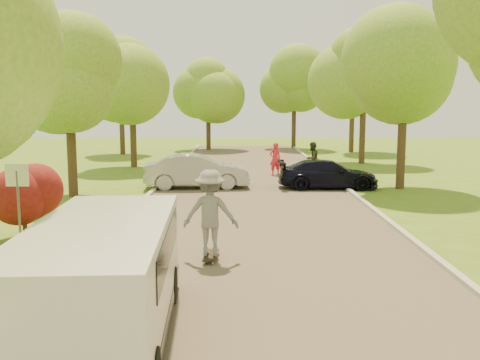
{
  "coord_description": "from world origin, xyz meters",
  "views": [
    {
      "loc": [
        -0.45,
        -8.66,
        3.56
      ],
      "look_at": [
        -0.46,
        7.4,
        1.3
      ],
      "focal_mm": 40.0,
      "sensor_mm": 36.0,
      "label": 1
    }
  ],
  "objects_px": {
    "person_olive": "(312,159)",
    "longboard": "(211,255)",
    "silver_sedan": "(197,171)",
    "person_striped": "(275,159)",
    "skateboarder": "(211,213)",
    "street_sign": "(18,189)",
    "minivan": "(102,280)",
    "dark_sedan": "(328,174)"
  },
  "relations": [
    {
      "from": "person_olive",
      "to": "longboard",
      "type": "bearing_deg",
      "value": 29.14
    },
    {
      "from": "silver_sedan",
      "to": "person_olive",
      "type": "relative_size",
      "value": 2.61
    },
    {
      "from": "silver_sedan",
      "to": "longboard",
      "type": "height_order",
      "value": "silver_sedan"
    },
    {
      "from": "person_striped",
      "to": "skateboarder",
      "type": "bearing_deg",
      "value": 61.81
    },
    {
      "from": "silver_sedan",
      "to": "person_olive",
      "type": "xyz_separation_m",
      "value": [
        5.51,
        4.16,
        0.12
      ]
    },
    {
      "from": "person_striped",
      "to": "silver_sedan",
      "type": "bearing_deg",
      "value": 31.01
    },
    {
      "from": "street_sign",
      "to": "longboard",
      "type": "distance_m",
      "value": 4.94
    },
    {
      "from": "street_sign",
      "to": "longboard",
      "type": "bearing_deg",
      "value": -8.32
    },
    {
      "from": "silver_sedan",
      "to": "person_striped",
      "type": "height_order",
      "value": "person_striped"
    },
    {
      "from": "silver_sedan",
      "to": "person_striped",
      "type": "xyz_separation_m",
      "value": [
        3.65,
        4.35,
        0.1
      ]
    },
    {
      "from": "street_sign",
      "to": "longboard",
      "type": "xyz_separation_m",
      "value": [
        4.67,
        -0.68,
        -1.45
      ]
    },
    {
      "from": "minivan",
      "to": "skateboarder",
      "type": "relative_size",
      "value": 2.55
    },
    {
      "from": "minivan",
      "to": "dark_sedan",
      "type": "height_order",
      "value": "minivan"
    },
    {
      "from": "street_sign",
      "to": "dark_sedan",
      "type": "height_order",
      "value": "street_sign"
    },
    {
      "from": "skateboarder",
      "to": "person_olive",
      "type": "xyz_separation_m",
      "value": [
        4.32,
        14.97,
        -0.26
      ]
    },
    {
      "from": "person_olive",
      "to": "silver_sedan",
      "type": "bearing_deg",
      "value": -7.74
    },
    {
      "from": "skateboarder",
      "to": "person_striped",
      "type": "xyz_separation_m",
      "value": [
        2.46,
        15.16,
        -0.29
      ]
    },
    {
      "from": "skateboarder",
      "to": "person_striped",
      "type": "bearing_deg",
      "value": -94.87
    },
    {
      "from": "dark_sedan",
      "to": "minivan",
      "type": "bearing_deg",
      "value": 159.84
    },
    {
      "from": "person_striped",
      "to": "person_olive",
      "type": "bearing_deg",
      "value": 155.19
    },
    {
      "from": "street_sign",
      "to": "person_olive",
      "type": "xyz_separation_m",
      "value": [
        8.99,
        14.29,
        -0.71
      ]
    },
    {
      "from": "dark_sedan",
      "to": "longboard",
      "type": "xyz_separation_m",
      "value": [
        -4.43,
        -10.73,
        -0.51
      ]
    },
    {
      "from": "person_striped",
      "to": "person_olive",
      "type": "xyz_separation_m",
      "value": [
        1.86,
        -0.19,
        0.02
      ]
    },
    {
      "from": "longboard",
      "to": "street_sign",
      "type": "bearing_deg",
      "value": -3.99
    },
    {
      "from": "skateboarder",
      "to": "person_olive",
      "type": "distance_m",
      "value": 15.59
    },
    {
      "from": "longboard",
      "to": "person_olive",
      "type": "relative_size",
      "value": 0.6
    },
    {
      "from": "street_sign",
      "to": "person_striped",
      "type": "distance_m",
      "value": 16.16
    },
    {
      "from": "longboard",
      "to": "dark_sedan",
      "type": "bearing_deg",
      "value": -108.1
    },
    {
      "from": "dark_sedan",
      "to": "person_olive",
      "type": "relative_size",
      "value": 2.49
    },
    {
      "from": "silver_sedan",
      "to": "longboard",
      "type": "xyz_separation_m",
      "value": [
        1.19,
        -10.82,
        -0.62
      ]
    },
    {
      "from": "minivan",
      "to": "street_sign",
      "type": "bearing_deg",
      "value": 120.43
    },
    {
      "from": "street_sign",
      "to": "person_striped",
      "type": "height_order",
      "value": "street_sign"
    },
    {
      "from": "minivan",
      "to": "person_olive",
      "type": "distance_m",
      "value": 20.11
    },
    {
      "from": "silver_sedan",
      "to": "skateboarder",
      "type": "bearing_deg",
      "value": -178.01
    },
    {
      "from": "dark_sedan",
      "to": "skateboarder",
      "type": "distance_m",
      "value": 11.62
    },
    {
      "from": "dark_sedan",
      "to": "longboard",
      "type": "height_order",
      "value": "dark_sedan"
    },
    {
      "from": "dark_sedan",
      "to": "silver_sedan",
      "type": "bearing_deg",
      "value": 90.05
    },
    {
      "from": "minivan",
      "to": "dark_sedan",
      "type": "distance_m",
      "value": 16.13
    },
    {
      "from": "longboard",
      "to": "person_olive",
      "type": "bearing_deg",
      "value": -101.77
    },
    {
      "from": "silver_sedan",
      "to": "dark_sedan",
      "type": "distance_m",
      "value": 5.62
    },
    {
      "from": "longboard",
      "to": "skateboarder",
      "type": "height_order",
      "value": "skateboarder"
    },
    {
      "from": "skateboarder",
      "to": "minivan",
      "type": "bearing_deg",
      "value": 76.7
    }
  ]
}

